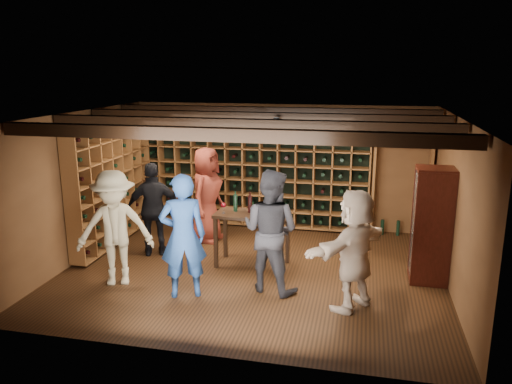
% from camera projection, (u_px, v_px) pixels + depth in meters
% --- Properties ---
extents(ground, '(6.00, 6.00, 0.00)m').
position_uv_depth(ground, '(252.00, 271.00, 8.09)').
color(ground, '#331C0E').
rests_on(ground, ground).
extents(room_shell, '(6.00, 6.00, 6.00)m').
position_uv_depth(room_shell, '(253.00, 121.00, 7.55)').
color(room_shell, brown).
rests_on(room_shell, ground).
extents(wine_rack_back, '(4.65, 0.30, 2.20)m').
position_uv_depth(wine_rack_back, '(252.00, 171.00, 10.12)').
color(wine_rack_back, brown).
rests_on(wine_rack_back, ground).
extents(wine_rack_left, '(0.30, 2.65, 2.20)m').
position_uv_depth(wine_rack_left, '(112.00, 182.00, 9.17)').
color(wine_rack_left, brown).
rests_on(wine_rack_left, ground).
extents(crate_shelf, '(1.20, 0.32, 2.07)m').
position_uv_depth(crate_shelf, '(404.00, 157.00, 9.41)').
color(crate_shelf, brown).
rests_on(crate_shelf, ground).
extents(display_cabinet, '(0.55, 0.50, 1.75)m').
position_uv_depth(display_cabinet, '(431.00, 228.00, 7.51)').
color(display_cabinet, '#38110B').
rests_on(display_cabinet, ground).
extents(man_blue_shirt, '(0.77, 0.65, 1.80)m').
position_uv_depth(man_blue_shirt, '(183.00, 236.00, 7.00)').
color(man_blue_shirt, navy).
rests_on(man_blue_shirt, ground).
extents(man_grey_suit, '(1.05, 0.93, 1.81)m').
position_uv_depth(man_grey_suit, '(270.00, 231.00, 7.21)').
color(man_grey_suit, black).
rests_on(man_grey_suit, ground).
extents(guest_red_floral, '(0.71, 0.96, 1.79)m').
position_uv_depth(guest_red_floral, '(207.00, 195.00, 9.32)').
color(guest_red_floral, maroon).
rests_on(guest_red_floral, ground).
extents(guest_woman_black, '(1.04, 0.72, 1.64)m').
position_uv_depth(guest_woman_black, '(154.00, 209.00, 8.61)').
color(guest_woman_black, black).
rests_on(guest_woman_black, ground).
extents(guest_khaki, '(1.29, 1.00, 1.75)m').
position_uv_depth(guest_khaki, '(115.00, 228.00, 7.43)').
color(guest_khaki, '#9C8D6C').
rests_on(guest_khaki, ground).
extents(guest_beige, '(1.31, 1.54, 1.67)m').
position_uv_depth(guest_beige, '(354.00, 250.00, 6.66)').
color(guest_beige, tan).
rests_on(guest_beige, ground).
extents(tasting_table, '(1.22, 0.65, 1.18)m').
position_uv_depth(tasting_table, '(252.00, 220.00, 8.13)').
color(tasting_table, black).
rests_on(tasting_table, ground).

